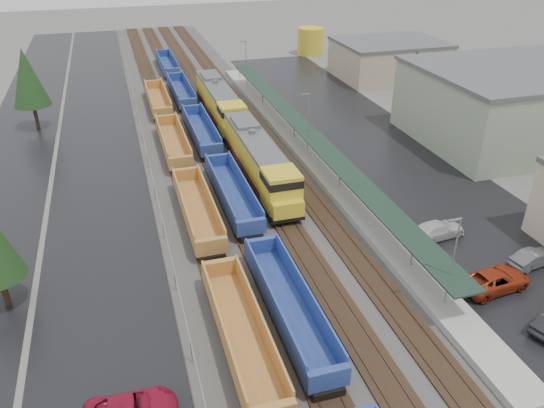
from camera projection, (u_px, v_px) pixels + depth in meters
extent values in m
cube|color=#302D2B|center=(215.00, 136.00, 71.15)|extent=(20.00, 160.00, 0.08)
cube|color=black|center=(170.00, 140.00, 69.58)|extent=(2.60, 160.00, 0.15)
cube|color=#473326|center=(165.00, 140.00, 69.35)|extent=(0.08, 160.00, 0.07)
cube|color=#473326|center=(176.00, 138.00, 69.71)|extent=(0.08, 160.00, 0.07)
cube|color=black|center=(200.00, 136.00, 70.59)|extent=(2.60, 160.00, 0.15)
cube|color=#473326|center=(195.00, 136.00, 70.35)|extent=(0.08, 160.00, 0.07)
cube|color=#473326|center=(206.00, 135.00, 70.72)|extent=(0.08, 160.00, 0.07)
cube|color=black|center=(230.00, 133.00, 71.59)|extent=(2.60, 160.00, 0.15)
cube|color=#473326|center=(224.00, 133.00, 71.36)|extent=(0.08, 160.00, 0.07)
cube|color=#473326|center=(235.00, 132.00, 71.72)|extent=(0.08, 160.00, 0.07)
cube|color=black|center=(258.00, 130.00, 72.60)|extent=(2.60, 160.00, 0.15)
cube|color=#473326|center=(253.00, 130.00, 72.37)|extent=(0.08, 160.00, 0.07)
cube|color=#473326|center=(263.00, 129.00, 72.73)|extent=(0.08, 160.00, 0.07)
cube|color=black|center=(99.00, 148.00, 67.39)|extent=(10.00, 160.00, 0.02)
cube|color=black|center=(14.00, 157.00, 64.87)|extent=(9.00, 160.00, 0.02)
cube|color=black|center=(377.00, 148.00, 67.54)|extent=(16.00, 100.00, 0.02)
cube|color=#9E9B93|center=(307.00, 154.00, 64.99)|extent=(3.00, 80.00, 0.70)
cylinder|color=gray|center=(413.00, 253.00, 43.24)|extent=(0.16, 0.16, 2.40)
cylinder|color=gray|center=(340.00, 176.00, 55.84)|extent=(0.16, 0.16, 2.40)
cylinder|color=gray|center=(294.00, 128.00, 68.44)|extent=(0.16, 0.16, 2.40)
cylinder|color=gray|center=(263.00, 95.00, 81.04)|extent=(0.16, 0.16, 2.40)
cylinder|color=gray|center=(240.00, 71.00, 93.64)|extent=(0.16, 0.16, 2.40)
cube|color=#192D20|center=(308.00, 132.00, 63.62)|extent=(2.60, 65.00, 0.15)
cylinder|color=gray|center=(452.00, 266.00, 38.03)|extent=(0.12, 0.12, 8.00)
cube|color=gray|center=(455.00, 220.00, 36.03)|extent=(1.00, 0.15, 0.12)
cylinder|color=gray|center=(308.00, 126.00, 63.23)|extent=(0.12, 0.12, 8.00)
cube|color=gray|center=(305.00, 94.00, 61.23)|extent=(1.00, 0.15, 0.12)
cylinder|color=gray|center=(246.00, 65.00, 88.43)|extent=(0.12, 0.12, 8.00)
cube|color=gray|center=(243.00, 42.00, 86.43)|extent=(1.00, 0.15, 0.12)
cylinder|color=gray|center=(191.00, 352.00, 34.69)|extent=(0.08, 0.08, 2.00)
cylinder|color=gray|center=(175.00, 281.00, 41.41)|extent=(0.08, 0.08, 2.00)
cylinder|color=gray|center=(164.00, 230.00, 48.13)|extent=(0.08, 0.08, 2.00)
cylinder|color=gray|center=(155.00, 191.00, 54.85)|extent=(0.08, 0.08, 2.00)
cylinder|color=gray|center=(148.00, 161.00, 61.57)|extent=(0.08, 0.08, 2.00)
cylinder|color=gray|center=(142.00, 136.00, 68.29)|extent=(0.08, 0.08, 2.00)
cylinder|color=gray|center=(138.00, 117.00, 75.01)|extent=(0.08, 0.08, 2.00)
cylinder|color=gray|center=(134.00, 100.00, 81.74)|extent=(0.08, 0.08, 2.00)
cylinder|color=gray|center=(131.00, 86.00, 88.46)|extent=(0.08, 0.08, 2.00)
cylinder|color=gray|center=(128.00, 74.00, 95.18)|extent=(0.08, 0.08, 2.00)
cylinder|color=gray|center=(125.00, 63.00, 101.90)|extent=(0.08, 0.08, 2.00)
cylinder|color=gray|center=(123.00, 54.00, 108.62)|extent=(0.08, 0.08, 2.00)
cylinder|color=gray|center=(121.00, 46.00, 115.34)|extent=(0.08, 0.08, 2.00)
cylinder|color=gray|center=(120.00, 39.00, 122.06)|extent=(0.08, 0.08, 2.00)
cylinder|color=gray|center=(118.00, 32.00, 128.78)|extent=(0.08, 0.08, 2.00)
cube|color=gray|center=(141.00, 129.00, 67.81)|extent=(0.05, 160.00, 0.05)
cube|color=gray|center=(533.00, 104.00, 68.98)|extent=(30.00, 20.00, 9.00)
cube|color=#59595B|center=(542.00, 67.00, 66.70)|extent=(30.60, 20.40, 0.50)
cube|color=gray|center=(389.00, 60.00, 95.58)|extent=(18.00, 14.00, 6.00)
cube|color=#59595B|center=(391.00, 42.00, 94.02)|extent=(18.36, 14.28, 0.50)
ellipsoid|color=#475340|center=(49.00, 1.00, 181.23)|extent=(154.00, 110.00, 19.80)
cylinder|color=#332316|center=(4.00, 291.00, 39.78)|extent=(0.50, 0.50, 2.70)
cylinder|color=#332316|center=(36.00, 117.00, 72.99)|extent=(0.50, 0.50, 3.30)
cone|color=black|center=(27.00, 77.00, 70.34)|extent=(4.84, 4.84, 7.70)
cylinder|color=#332316|center=(410.00, 110.00, 75.81)|extent=(0.50, 0.50, 3.00)
cone|color=black|center=(414.00, 76.00, 73.41)|extent=(4.40, 4.40, 7.00)
cube|color=black|center=(258.00, 172.00, 59.02)|extent=(3.30, 21.99, 0.44)
cube|color=gold|center=(255.00, 153.00, 59.04)|extent=(3.08, 17.60, 3.30)
cube|color=gold|center=(281.00, 189.00, 50.81)|extent=(3.30, 3.52, 3.74)
cube|color=black|center=(281.00, 179.00, 50.28)|extent=(3.35, 3.57, 0.77)
cube|color=gold|center=(288.00, 209.00, 49.67)|extent=(3.08, 1.10, 1.54)
cube|color=#59595B|center=(255.00, 138.00, 58.20)|extent=(3.13, 17.60, 0.38)
cube|color=maroon|center=(242.00, 166.00, 59.29)|extent=(0.04, 17.60, 0.38)
cube|color=maroon|center=(269.00, 162.00, 60.07)|extent=(0.04, 17.60, 0.38)
cube|color=black|center=(258.00, 176.00, 59.23)|extent=(2.42, 6.60, 0.66)
cube|color=black|center=(278.00, 207.00, 52.71)|extent=(2.64, 4.40, 0.55)
cube|color=black|center=(242.00, 149.00, 65.64)|extent=(2.64, 4.40, 0.55)
cylinder|color=#59595B|center=(252.00, 132.00, 58.96)|extent=(0.77, 0.77, 0.55)
cube|color=#59595B|center=(245.00, 123.00, 61.76)|extent=(2.64, 4.40, 0.55)
cube|color=black|center=(220.00, 113.00, 76.66)|extent=(3.30, 21.99, 0.44)
cube|color=gold|center=(217.00, 98.00, 76.69)|extent=(3.08, 17.60, 3.30)
cube|color=gold|center=(232.00, 118.00, 68.45)|extent=(3.30, 3.52, 3.74)
cube|color=black|center=(232.00, 110.00, 67.92)|extent=(3.35, 3.57, 0.77)
cube|color=gold|center=(236.00, 132.00, 67.32)|extent=(3.08, 1.10, 1.54)
cube|color=#59595B|center=(217.00, 86.00, 75.84)|extent=(3.13, 17.60, 0.38)
cube|color=maroon|center=(207.00, 108.00, 76.93)|extent=(0.04, 17.60, 0.38)
cube|color=maroon|center=(228.00, 106.00, 77.71)|extent=(0.04, 17.60, 0.38)
cube|color=black|center=(220.00, 116.00, 76.87)|extent=(2.42, 6.60, 0.66)
cube|color=black|center=(232.00, 134.00, 70.35)|extent=(2.64, 4.40, 0.55)
cube|color=black|center=(210.00, 100.00, 83.29)|extent=(2.64, 4.40, 0.55)
cylinder|color=#59595B|center=(215.00, 82.00, 76.61)|extent=(0.77, 0.77, 0.55)
cube|color=#59595B|center=(211.00, 76.00, 79.40)|extent=(2.64, 4.40, 0.55)
cube|color=#A56E2D|center=(242.00, 337.00, 36.04)|extent=(2.77, 14.12, 0.27)
cube|color=#A56E2D|center=(222.00, 331.00, 35.24)|extent=(0.16, 14.12, 1.92)
cube|color=#A56E2D|center=(260.00, 323.00, 35.91)|extent=(0.16, 14.12, 1.92)
cube|color=#A56E2D|center=(219.00, 268.00, 41.79)|extent=(2.77, 0.53, 1.49)
cube|color=black|center=(222.00, 285.00, 41.67)|extent=(2.13, 2.34, 0.53)
cube|color=#A56E2D|center=(197.00, 213.00, 51.03)|extent=(2.77, 14.12, 0.27)
cube|color=#A56E2D|center=(183.00, 206.00, 50.24)|extent=(0.16, 14.12, 1.92)
cube|color=#A56E2D|center=(211.00, 202.00, 50.90)|extent=(0.16, 14.12, 1.92)
cube|color=#A56E2D|center=(211.00, 246.00, 44.56)|extent=(2.77, 0.53, 1.49)
cube|color=#A56E2D|center=(186.00, 175.00, 56.78)|extent=(2.77, 0.53, 1.49)
cube|color=black|center=(210.00, 252.00, 45.70)|extent=(2.13, 2.34, 0.53)
cube|color=black|center=(187.00, 187.00, 56.67)|extent=(2.13, 2.34, 0.53)
cube|color=#A56E2D|center=(173.00, 145.00, 66.03)|extent=(2.77, 14.12, 0.27)
cube|color=#A56E2D|center=(162.00, 139.00, 65.23)|extent=(0.16, 14.12, 1.92)
cube|color=#A56E2D|center=(183.00, 137.00, 65.90)|extent=(0.16, 14.12, 1.92)
cube|color=#A56E2D|center=(181.00, 163.00, 59.56)|extent=(2.77, 0.53, 1.49)
cube|color=#A56E2D|center=(166.00, 120.00, 71.78)|extent=(2.77, 0.53, 1.49)
cube|color=black|center=(181.00, 169.00, 60.69)|extent=(2.13, 2.34, 0.53)
cube|color=black|center=(167.00, 130.00, 71.67)|extent=(2.13, 2.34, 0.53)
cube|color=#A56E2D|center=(158.00, 102.00, 81.02)|extent=(2.77, 14.12, 0.27)
cube|color=#A56E2D|center=(149.00, 97.00, 80.23)|extent=(0.16, 14.12, 1.92)
cube|color=#A56E2D|center=(166.00, 96.00, 80.90)|extent=(0.16, 14.12, 1.92)
cube|color=#A56E2D|center=(163.00, 113.00, 74.55)|extent=(2.77, 0.53, 1.49)
cube|color=#A56E2D|center=(153.00, 85.00, 86.77)|extent=(2.77, 0.53, 1.49)
cube|color=black|center=(163.00, 118.00, 75.69)|extent=(2.13, 2.34, 0.53)
cube|color=black|center=(154.00, 92.00, 86.66)|extent=(2.13, 2.34, 0.53)
cube|color=navy|center=(289.00, 309.00, 38.62)|extent=(2.74, 14.71, 0.26)
cube|color=navy|center=(272.00, 302.00, 37.83)|extent=(0.16, 14.71, 1.89)
cube|color=navy|center=(306.00, 296.00, 38.49)|extent=(0.16, 14.71, 1.89)
cube|color=navy|center=(328.00, 378.00, 31.91)|extent=(2.74, 0.53, 1.47)
cube|color=navy|center=(261.00, 246.00, 44.62)|extent=(2.74, 0.53, 1.47)
cube|color=black|center=(323.00, 382.00, 33.03)|extent=(2.11, 2.32, 0.53)
cube|color=black|center=(263.00, 261.00, 44.50)|extent=(2.11, 2.32, 0.53)
cube|color=navy|center=(232.00, 196.00, 54.07)|extent=(2.74, 14.71, 0.26)
cube|color=navy|center=(219.00, 190.00, 53.28)|extent=(0.16, 14.71, 1.89)
cube|color=navy|center=(245.00, 186.00, 53.94)|extent=(0.16, 14.71, 1.89)
cube|color=navy|center=(251.00, 227.00, 47.36)|extent=(2.74, 0.53, 1.47)
cube|color=navy|center=(217.00, 161.00, 60.07)|extent=(2.74, 0.53, 1.47)
cube|color=black|center=(249.00, 233.00, 48.48)|extent=(2.11, 2.32, 0.53)
cube|color=black|center=(219.00, 172.00, 59.96)|extent=(2.11, 2.32, 0.53)
cube|color=navy|center=(201.00, 134.00, 69.52)|extent=(2.74, 14.71, 0.26)
cube|color=navy|center=(191.00, 128.00, 68.73)|extent=(0.16, 14.71, 1.89)
cube|color=navy|center=(211.00, 126.00, 69.40)|extent=(0.16, 14.71, 1.89)
cube|color=navy|center=(212.00, 150.00, 62.81)|extent=(2.74, 0.53, 1.47)
cube|color=navy|center=(191.00, 110.00, 75.52)|extent=(2.74, 0.53, 1.47)
cube|color=black|center=(211.00, 156.00, 63.94)|extent=(2.11, 2.32, 0.53)
cube|color=black|center=(193.00, 119.00, 75.41)|extent=(2.11, 2.32, 0.53)
cube|color=navy|center=(181.00, 94.00, 84.97)|extent=(2.74, 14.71, 0.26)
cube|color=navy|center=(172.00, 89.00, 84.18)|extent=(0.16, 14.71, 1.89)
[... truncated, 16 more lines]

